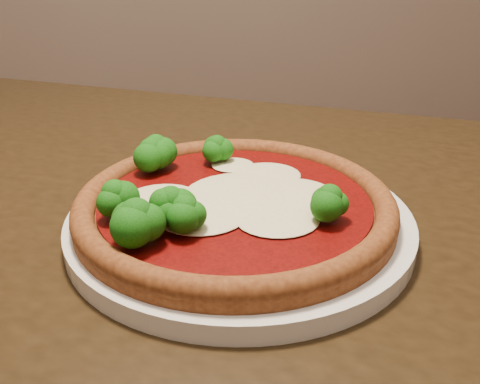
{
  "coord_description": "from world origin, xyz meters",
  "views": [
    {
      "loc": [
        -0.21,
        -0.28,
        1.0
      ],
      "look_at": [
        -0.18,
        0.16,
        0.79
      ],
      "focal_mm": 40.0,
      "sensor_mm": 36.0,
      "label": 1
    }
  ],
  "objects": [
    {
      "name": "dining_table",
      "position": [
        -0.24,
        0.21,
        0.65
      ],
      "size": [
        1.38,
        1.18,
        0.75
      ],
      "rotation": [
        0.0,
        0.0,
        -0.4
      ],
      "color": "black",
      "rests_on": "floor"
    },
    {
      "name": "plate",
      "position": [
        -0.18,
        0.16,
        0.76
      ],
      "size": [
        0.32,
        0.32,
        0.02
      ],
      "primitive_type": "cylinder",
      "color": "silver",
      "rests_on": "dining_table"
    },
    {
      "name": "pizza",
      "position": [
        -0.19,
        0.15,
        0.78
      ],
      "size": [
        0.3,
        0.3,
        0.06
      ],
      "rotation": [
        0.0,
        0.0,
        -0.26
      ],
      "color": "brown",
      "rests_on": "plate"
    }
  ]
}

